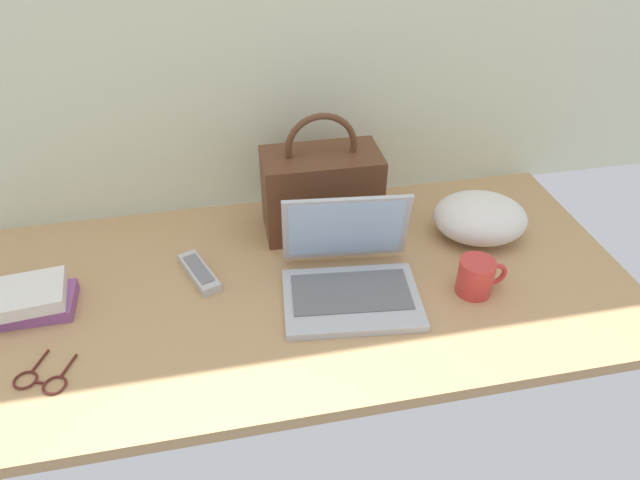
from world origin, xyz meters
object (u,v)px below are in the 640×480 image
(eyeglasses, at_px, (41,381))
(coffee_mug, at_px, (477,276))
(book_stack, at_px, (31,300))
(cushion, at_px, (480,218))
(remote_control_near, at_px, (199,272))
(handbag, at_px, (321,190))
(laptop, at_px, (350,274))

(eyeglasses, bearing_deg, coffee_mug, 5.16)
(eyeglasses, relative_size, book_stack, 0.73)
(eyeglasses, distance_m, cushion, 1.09)
(remote_control_near, bearing_deg, eyeglasses, -139.81)
(handbag, xyz_separation_m, cushion, (0.40, -0.12, -0.06))
(coffee_mug, relative_size, book_stack, 0.66)
(remote_control_near, distance_m, handbag, 0.38)
(eyeglasses, xyz_separation_m, book_stack, (-0.05, 0.22, 0.03))
(handbag, bearing_deg, remote_control_near, -156.15)
(remote_control_near, bearing_deg, laptop, -19.11)
(eyeglasses, relative_size, handbag, 0.40)
(eyeglasses, height_order, book_stack, book_stack)
(remote_control_near, height_order, cushion, cushion)
(handbag, relative_size, cushion, 1.36)
(laptop, height_order, remote_control_near, laptop)
(cushion, bearing_deg, laptop, -159.40)
(coffee_mug, distance_m, cushion, 0.23)
(handbag, distance_m, cushion, 0.42)
(laptop, bearing_deg, coffee_mug, -12.54)
(remote_control_near, bearing_deg, handbag, 23.85)
(laptop, relative_size, handbag, 1.01)
(laptop, distance_m, handbag, 0.27)
(remote_control_near, height_order, handbag, handbag)
(handbag, bearing_deg, eyeglasses, -147.41)
(coffee_mug, bearing_deg, laptop, 167.46)
(remote_control_near, relative_size, handbag, 0.50)
(coffee_mug, height_order, book_stack, coffee_mug)
(laptop, xyz_separation_m, eyeglasses, (-0.66, -0.15, -0.04))
(remote_control_near, height_order, eyeglasses, remote_control_near)
(eyeglasses, distance_m, book_stack, 0.23)
(cushion, bearing_deg, eyeglasses, -164.31)
(coffee_mug, xyz_separation_m, handbag, (-0.30, 0.33, 0.07))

